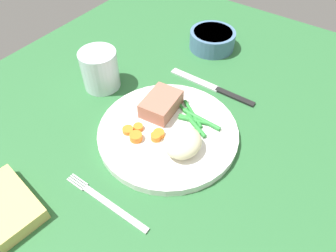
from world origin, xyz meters
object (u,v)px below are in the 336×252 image
Objects in this scene: dinner_plate at (168,132)px; knife at (213,88)px; fork at (106,203)px; water_glass at (100,72)px; salad_bowl at (212,39)px; meat_portion at (161,104)px.

dinner_plate is 1.28× the size of knife.
dinner_plate is at bearing 174.63° from knife.
fork is 34.21cm from knife.
knife is 2.41× the size of water_glass.
knife is 16.21cm from salad_bowl.
fork is 0.81× the size of knife.
meat_portion is at bearing 157.23° from knife.
fork is at bearing -170.16° from salad_bowl.
water_glass is 0.76× the size of salad_bowl.
knife is 24.71cm from water_glass.
water_glass is 29.56cm from salad_bowl.
salad_bowl is at bearing 6.29° from fork.
fork is at bearing -135.62° from water_glass.
knife reaches higher than fork.
fork is at bearing 175.55° from knife.
water_glass is (21.06, 20.61, 3.43)cm from fork.
fork is 1.95× the size of water_glass.
salad_bowl is at bearing 8.23° from meat_portion.
salad_bowl reaches higher than fork.
fork is 29.67cm from water_glass.
water_glass is (0.18, 16.21, 0.46)cm from meat_portion.
fork is 48.68cm from salad_bowl.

